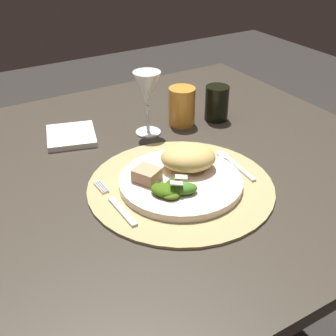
{
  "coord_description": "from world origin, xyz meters",
  "views": [
    {
      "loc": [
        -0.34,
        -0.74,
        1.22
      ],
      "look_at": [
        0.06,
        -0.07,
        0.74
      ],
      "focal_mm": 47.15,
      "sensor_mm": 36.0,
      "label": 1
    }
  ],
  "objects_px": {
    "dining_table": "(131,228)",
    "dark_tumbler": "(217,103)",
    "wine_glass": "(147,91)",
    "amber_tumbler": "(182,106)",
    "napkin": "(71,136)",
    "dinner_plate": "(181,182)",
    "spoon": "(230,160)",
    "fork": "(116,205)"
  },
  "relations": [
    {
      "from": "dining_table",
      "to": "dark_tumbler",
      "type": "bearing_deg",
      "value": 19.46
    },
    {
      "from": "dining_table",
      "to": "wine_glass",
      "type": "height_order",
      "value": "wine_glass"
    },
    {
      "from": "amber_tumbler",
      "to": "napkin",
      "type": "bearing_deg",
      "value": 165.95
    },
    {
      "from": "wine_glass",
      "to": "dinner_plate",
      "type": "bearing_deg",
      "value": -103.86
    },
    {
      "from": "dinner_plate",
      "to": "wine_glass",
      "type": "relative_size",
      "value": 1.57
    },
    {
      "from": "amber_tumbler",
      "to": "spoon",
      "type": "bearing_deg",
      "value": -94.44
    },
    {
      "from": "spoon",
      "to": "napkin",
      "type": "bearing_deg",
      "value": 131.18
    },
    {
      "from": "napkin",
      "to": "wine_glass",
      "type": "height_order",
      "value": "wine_glass"
    },
    {
      "from": "spoon",
      "to": "wine_glass",
      "type": "xyz_separation_m",
      "value": [
        -0.08,
        0.22,
        0.1
      ]
    },
    {
      "from": "fork",
      "to": "napkin",
      "type": "bearing_deg",
      "value": 85.05
    },
    {
      "from": "spoon",
      "to": "amber_tumbler",
      "type": "height_order",
      "value": "amber_tumbler"
    },
    {
      "from": "spoon",
      "to": "wine_glass",
      "type": "relative_size",
      "value": 0.89
    },
    {
      "from": "spoon",
      "to": "dark_tumbler",
      "type": "xyz_separation_m",
      "value": [
        0.11,
        0.2,
        0.04
      ]
    },
    {
      "from": "fork",
      "to": "dining_table",
      "type": "bearing_deg",
      "value": 54.86
    },
    {
      "from": "dining_table",
      "to": "dark_tumbler",
      "type": "height_order",
      "value": "dark_tumbler"
    },
    {
      "from": "napkin",
      "to": "wine_glass",
      "type": "distance_m",
      "value": 0.22
    },
    {
      "from": "napkin",
      "to": "amber_tumbler",
      "type": "relative_size",
      "value": 1.28
    },
    {
      "from": "dining_table",
      "to": "wine_glass",
      "type": "bearing_deg",
      "value": 47.1
    },
    {
      "from": "dark_tumbler",
      "to": "napkin",
      "type": "bearing_deg",
      "value": 166.17
    },
    {
      "from": "dinner_plate",
      "to": "fork",
      "type": "bearing_deg",
      "value": 178.89
    },
    {
      "from": "dining_table",
      "to": "napkin",
      "type": "relative_size",
      "value": 9.75
    },
    {
      "from": "napkin",
      "to": "wine_glass",
      "type": "relative_size",
      "value": 0.79
    },
    {
      "from": "spoon",
      "to": "dinner_plate",
      "type": "bearing_deg",
      "value": -170.13
    },
    {
      "from": "wine_glass",
      "to": "dark_tumbler",
      "type": "xyz_separation_m",
      "value": [
        0.19,
        -0.02,
        -0.06
      ]
    },
    {
      "from": "napkin",
      "to": "dining_table",
      "type": "bearing_deg",
      "value": -75.42
    },
    {
      "from": "fork",
      "to": "spoon",
      "type": "relative_size",
      "value": 1.19
    },
    {
      "from": "wine_glass",
      "to": "dark_tumbler",
      "type": "distance_m",
      "value": 0.21
    },
    {
      "from": "dinner_plate",
      "to": "spoon",
      "type": "height_order",
      "value": "dinner_plate"
    },
    {
      "from": "dining_table",
      "to": "napkin",
      "type": "bearing_deg",
      "value": 104.58
    },
    {
      "from": "dinner_plate",
      "to": "fork",
      "type": "distance_m",
      "value": 0.14
    },
    {
      "from": "dinner_plate",
      "to": "amber_tumbler",
      "type": "distance_m",
      "value": 0.3
    },
    {
      "from": "napkin",
      "to": "dark_tumbler",
      "type": "relative_size",
      "value": 1.38
    },
    {
      "from": "fork",
      "to": "amber_tumbler",
      "type": "relative_size",
      "value": 1.7
    },
    {
      "from": "dinner_plate",
      "to": "wine_glass",
      "type": "xyz_separation_m",
      "value": [
        0.06,
        0.25,
        0.1
      ]
    },
    {
      "from": "fork",
      "to": "napkin",
      "type": "xyz_separation_m",
      "value": [
        0.03,
        0.32,
        -0.0
      ]
    },
    {
      "from": "wine_glass",
      "to": "dark_tumbler",
      "type": "relative_size",
      "value": 1.74
    },
    {
      "from": "fork",
      "to": "napkin",
      "type": "relative_size",
      "value": 1.33
    },
    {
      "from": "dinner_plate",
      "to": "amber_tumbler",
      "type": "height_order",
      "value": "amber_tumbler"
    },
    {
      "from": "wine_glass",
      "to": "napkin",
      "type": "bearing_deg",
      "value": 157.98
    },
    {
      "from": "dining_table",
      "to": "fork",
      "type": "distance_m",
      "value": 0.22
    },
    {
      "from": "fork",
      "to": "wine_glass",
      "type": "distance_m",
      "value": 0.33
    },
    {
      "from": "dinner_plate",
      "to": "fork",
      "type": "height_order",
      "value": "dinner_plate"
    }
  ]
}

